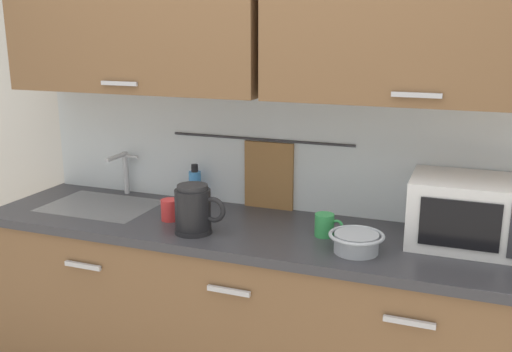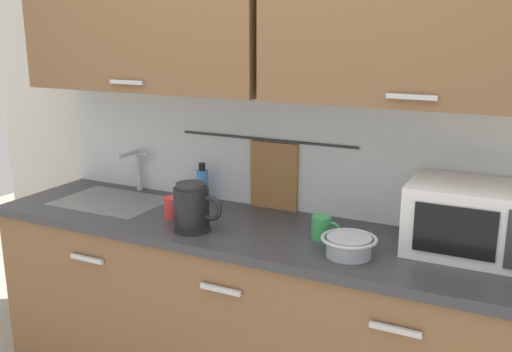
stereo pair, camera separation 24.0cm
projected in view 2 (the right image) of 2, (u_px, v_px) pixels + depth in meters
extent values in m
cube|color=brown|center=(256.00, 325.00, 2.59)|extent=(2.50, 0.60, 0.86)
cube|color=#B7B7BC|center=(87.00, 259.00, 2.55)|extent=(0.18, 0.02, 0.02)
cube|color=#B7B7BC|center=(221.00, 290.00, 2.25)|extent=(0.18, 0.02, 0.02)
cube|color=#B7B7BC|center=(395.00, 330.00, 1.95)|extent=(0.18, 0.02, 0.02)
cube|color=#333338|center=(256.00, 231.00, 2.48)|extent=(2.53, 0.63, 0.04)
cube|color=#9EA0A5|center=(112.00, 210.00, 2.86)|extent=(0.52, 0.38, 0.09)
cube|color=silver|center=(288.00, 135.00, 2.68)|extent=(3.70, 0.06, 2.50)
cube|color=silver|center=(285.00, 152.00, 2.66)|extent=(2.50, 0.01, 0.55)
cube|color=brown|center=(147.00, 14.00, 2.64)|extent=(1.23, 0.33, 0.70)
cube|color=#B7B7BC|center=(126.00, 82.00, 2.57)|extent=(0.18, 0.01, 0.02)
cube|color=brown|center=(427.00, 10.00, 2.09)|extent=(1.23, 0.33, 0.70)
cube|color=#B7B7BC|center=(412.00, 97.00, 2.02)|extent=(0.18, 0.01, 0.02)
cylinder|color=#333338|center=(266.00, 139.00, 2.68)|extent=(0.90, 0.01, 0.01)
cube|color=olive|center=(274.00, 178.00, 2.70)|extent=(0.24, 0.02, 0.34)
cylinder|color=#B2B5BA|center=(139.00, 170.00, 3.02)|extent=(0.03, 0.03, 0.22)
cylinder|color=#B2B5BA|center=(128.00, 154.00, 2.93)|extent=(0.02, 0.16, 0.02)
cube|color=#B2B5BA|center=(144.00, 154.00, 2.98)|extent=(0.07, 0.02, 0.01)
cube|color=white|center=(471.00, 219.00, 2.17)|extent=(0.46, 0.34, 0.27)
cube|color=black|center=(454.00, 232.00, 2.03)|extent=(0.29, 0.01, 0.18)
cylinder|color=black|center=(192.00, 228.00, 2.44)|extent=(0.16, 0.16, 0.02)
cylinder|color=black|center=(192.00, 207.00, 2.41)|extent=(0.15, 0.15, 0.17)
cylinder|color=#262628|center=(191.00, 185.00, 2.39)|extent=(0.13, 0.13, 0.02)
torus|color=black|center=(210.00, 208.00, 2.37)|extent=(0.11, 0.02, 0.11)
cylinder|color=#3F8CD8|center=(203.00, 186.00, 2.83)|extent=(0.06, 0.06, 0.16)
cylinder|color=black|center=(202.00, 167.00, 2.80)|extent=(0.03, 0.03, 0.04)
cylinder|color=red|center=(173.00, 207.00, 2.60)|extent=(0.08, 0.08, 0.09)
torus|color=red|center=(183.00, 208.00, 2.57)|extent=(0.06, 0.01, 0.06)
cylinder|color=#A5ADB7|center=(349.00, 247.00, 2.16)|extent=(0.17, 0.17, 0.07)
torus|color=#A5ADB7|center=(349.00, 239.00, 2.15)|extent=(0.21, 0.21, 0.01)
cylinder|color=green|center=(321.00, 227.00, 2.33)|extent=(0.08, 0.08, 0.09)
torus|color=green|center=(333.00, 229.00, 2.31)|extent=(0.06, 0.01, 0.06)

